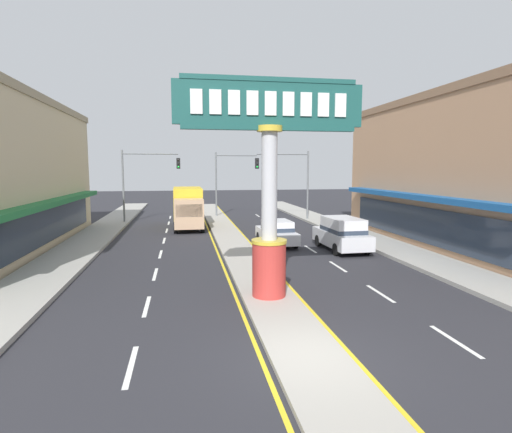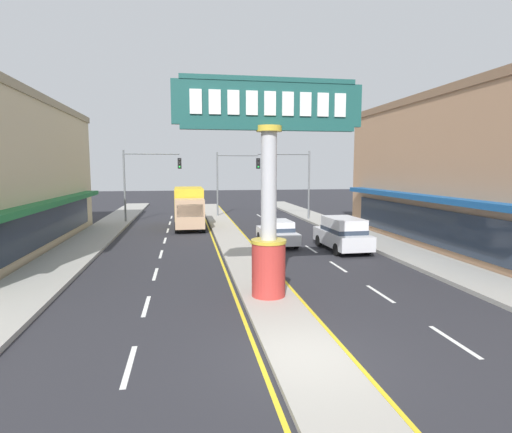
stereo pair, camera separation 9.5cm
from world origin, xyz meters
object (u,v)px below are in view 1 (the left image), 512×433
object	(u,v)px
traffic_light_median_far	(232,173)
suv_far_right_lane	(342,233)
storefront_right	(492,172)
sedan_near_right_lane	(277,232)
box_truck_near_left_lane	(188,206)
traffic_light_left_side	(144,173)
district_sign	(269,185)
traffic_light_right_side	(289,173)

from	to	relation	value
traffic_light_median_far	suv_far_right_lane	size ratio (longest dim) A/B	1.33
suv_far_right_lane	storefront_right	bearing A→B (deg)	-5.40
sedan_near_right_lane	box_truck_near_left_lane	size ratio (longest dim) A/B	0.63
traffic_light_left_side	box_truck_near_left_lane	xyz separation A→B (m)	(3.57, -3.42, -2.55)
traffic_light_left_side	suv_far_right_lane	xyz separation A→B (m)	(12.12, -14.24, -3.26)
storefront_right	traffic_light_left_side	size ratio (longest dim) A/B	3.40
traffic_light_median_far	suv_far_right_lane	bearing A→B (deg)	-76.38
storefront_right	box_truck_near_left_lane	xyz separation A→B (m)	(-17.27, 11.65, -2.77)
traffic_light_median_far	sedan_near_right_lane	distance (m)	15.80
box_truck_near_left_lane	district_sign	bearing A→B (deg)	-82.08
traffic_light_left_side	traffic_light_right_side	distance (m)	12.42
storefront_right	suv_far_right_lane	world-z (taller)	storefront_right
storefront_right	suv_far_right_lane	xyz separation A→B (m)	(-8.72, 0.82, -3.49)
district_sign	traffic_light_left_side	world-z (taller)	district_sign
storefront_right	sedan_near_right_lane	xyz separation A→B (m)	(-12.02, 3.12, -3.68)
traffic_light_right_side	district_sign	bearing A→B (deg)	-106.00
traffic_light_left_side	traffic_light_right_side	xyz separation A→B (m)	(12.40, -0.73, 0.00)
traffic_light_right_side	sedan_near_right_lane	distance (m)	12.28
storefront_right	traffic_light_median_far	distance (m)	22.62
sedan_near_right_lane	suv_far_right_lane	distance (m)	4.02
traffic_light_median_far	suv_far_right_lane	distance (m)	18.48
traffic_light_left_side	sedan_near_right_lane	size ratio (longest dim) A/B	1.42
district_sign	traffic_light_left_side	distance (m)	23.19
traffic_light_left_side	suv_far_right_lane	distance (m)	18.98
box_truck_near_left_lane	traffic_light_median_far	bearing A→B (deg)	58.15
traffic_light_median_far	sedan_near_right_lane	bearing A→B (deg)	-86.34
box_truck_near_left_lane	traffic_light_right_side	bearing A→B (deg)	16.97
district_sign	storefront_right	bearing A→B (deg)	26.44
district_sign	traffic_light_right_side	bearing A→B (deg)	74.00
sedan_near_right_lane	suv_far_right_lane	size ratio (longest dim) A/B	0.94
storefront_right	traffic_light_right_side	distance (m)	16.64
district_sign	box_truck_near_left_lane	distance (m)	19.26
storefront_right	traffic_light_left_side	world-z (taller)	storefront_right
suv_far_right_lane	box_truck_near_left_lane	xyz separation A→B (m)	(-8.55, 10.82, 0.71)
traffic_light_median_far	sedan_near_right_lane	world-z (taller)	traffic_light_median_far
traffic_light_right_side	sedan_near_right_lane	size ratio (longest dim) A/B	1.42
box_truck_near_left_lane	storefront_right	bearing A→B (deg)	-33.99
sedan_near_right_lane	district_sign	bearing A→B (deg)	-104.13
traffic_light_left_side	box_truck_near_left_lane	bearing A→B (deg)	-43.81
traffic_light_left_side	sedan_near_right_lane	bearing A→B (deg)	-53.59
suv_far_right_lane	box_truck_near_left_lane	distance (m)	13.81
suv_far_right_lane	traffic_light_left_side	bearing A→B (deg)	130.38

